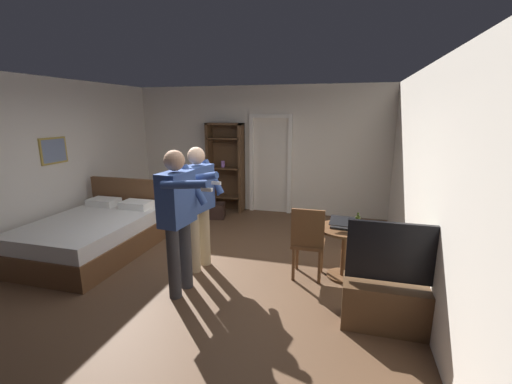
{
  "coord_description": "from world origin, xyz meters",
  "views": [
    {
      "loc": [
        1.9,
        -4.22,
        2.18
      ],
      "look_at": [
        0.71,
        0.11,
        1.11
      ],
      "focal_mm": 23.66,
      "sensor_mm": 36.0,
      "label": 1
    }
  ],
  "objects": [
    {
      "name": "side_table",
      "position": [
        1.93,
        0.13,
        0.48
      ],
      "size": [
        0.72,
        0.72,
        0.7
      ],
      "color": "brown",
      "rests_on": "ground_plane"
    },
    {
      "name": "ground_plane",
      "position": [
        0.0,
        0.0,
        0.0
      ],
      "size": [
        6.37,
        6.37,
        0.0
      ],
      "primitive_type": "plane",
      "color": "brown"
    },
    {
      "name": "wooden_chair",
      "position": [
        1.46,
        -0.05,
        0.54
      ],
      "size": [
        0.42,
        0.42,
        0.99
      ],
      "color": "brown",
      "rests_on": "ground_plane"
    },
    {
      "name": "person_striped_shirt",
      "position": [
        -0.04,
        -0.13,
        1.01
      ],
      "size": [
        0.65,
        0.7,
        1.73
      ],
      "color": "tan",
      "rests_on": "ground_plane"
    },
    {
      "name": "bookshelf",
      "position": [
        -0.69,
        2.73,
        1.04
      ],
      "size": [
        0.8,
        0.32,
        1.95
      ],
      "color": "#4C331E",
      "rests_on": "ground_plane"
    },
    {
      "name": "laptop",
      "position": [
        1.89,
        0.08,
        0.75
      ],
      "size": [
        0.35,
        0.36,
        0.17
      ],
      "color": "black",
      "rests_on": "side_table"
    },
    {
      "name": "wall_right",
      "position": [
        2.83,
        0.0,
        1.36
      ],
      "size": [
        0.12,
        6.03,
        2.72
      ],
      "primitive_type": "cube",
      "color": "silver",
      "rests_on": "ground_plane"
    },
    {
      "name": "doorway_frame",
      "position": [
        0.28,
        2.87,
        1.22
      ],
      "size": [
        0.93,
        0.08,
        2.13
      ],
      "color": "white",
      "rests_on": "ground_plane"
    },
    {
      "name": "wall_left",
      "position": [
        -2.83,
        0.0,
        1.36
      ],
      "size": [
        0.15,
        6.03,
        2.72
      ],
      "color": "silver",
      "rests_on": "ground_plane"
    },
    {
      "name": "bed",
      "position": [
        -1.88,
        -0.06,
        0.3
      ],
      "size": [
        1.5,
        2.1,
        1.02
      ],
      "color": "brown",
      "rests_on": "ground_plane"
    },
    {
      "name": "bottle_on_table",
      "position": [
        2.07,
        0.05,
        0.8
      ],
      "size": [
        0.06,
        0.06,
        0.24
      ],
      "color": "#26300F",
      "rests_on": "side_table"
    },
    {
      "name": "tv_flatscreen",
      "position": [
        2.47,
        -0.88,
        0.33
      ],
      "size": [
        1.07,
        0.4,
        1.14
      ],
      "color": "#4C331E",
      "rests_on": "ground_plane"
    },
    {
      "name": "wall_back",
      "position": [
        0.0,
        2.95,
        1.36
      ],
      "size": [
        5.77,
        0.12,
        2.72
      ],
      "primitive_type": "cube",
      "color": "silver",
      "rests_on": "ground_plane"
    },
    {
      "name": "suitcase_dark",
      "position": [
        -0.78,
        2.1,
        0.16
      ],
      "size": [
        0.54,
        0.39,
        0.32
      ],
      "primitive_type": "cube",
      "rotation": [
        0.0,
        0.0,
        0.19
      ],
      "color": "black",
      "rests_on": "ground_plane"
    },
    {
      "name": "person_blue_shirt",
      "position": [
        0.01,
        -0.8,
        1.04
      ],
      "size": [
        0.74,
        0.66,
        1.76
      ],
      "color": "#333338",
      "rests_on": "ground_plane"
    }
  ]
}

